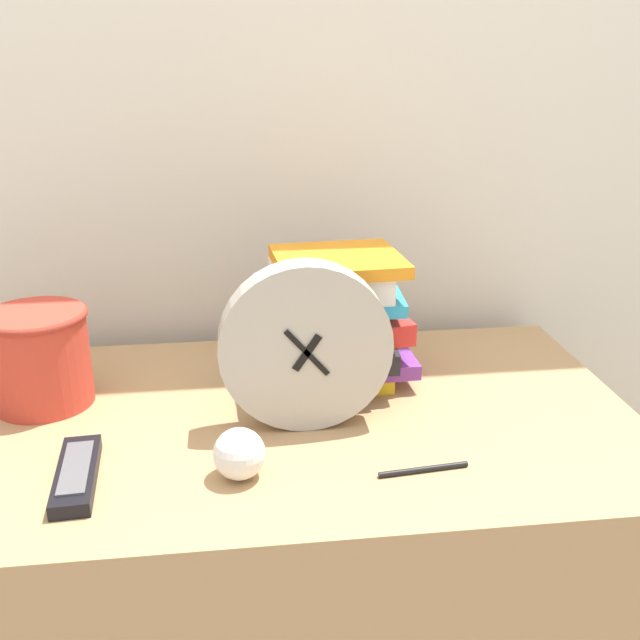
# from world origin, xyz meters

# --- Properties ---
(wall_back) EXTENTS (6.00, 0.04, 2.40)m
(wall_back) POSITION_xyz_m (0.00, 0.71, 1.20)
(wall_back) COLOR silver
(wall_back) RESTS_ON ground_plane
(desk) EXTENTS (1.17, 0.64, 0.72)m
(desk) POSITION_xyz_m (0.00, 0.32, 0.36)
(desk) COLOR tan
(desk) RESTS_ON ground_plane
(desk_clock) EXTENTS (0.25, 0.05, 0.25)m
(desk_clock) POSITION_xyz_m (0.07, 0.28, 0.85)
(desk_clock) COLOR #B7B2A8
(desk_clock) RESTS_ON desk
(book_stack) EXTENTS (0.26, 0.21, 0.22)m
(book_stack) POSITION_xyz_m (0.13, 0.43, 0.83)
(book_stack) COLOR yellow
(book_stack) RESTS_ON desk
(basket) EXTENTS (0.16, 0.16, 0.15)m
(basket) POSITION_xyz_m (-0.34, 0.41, 0.81)
(basket) COLOR #C63D2D
(basket) RESTS_ON desk
(tv_remote) EXTENTS (0.06, 0.18, 0.02)m
(tv_remote) POSITION_xyz_m (-0.25, 0.17, 0.73)
(tv_remote) COLOR black
(tv_remote) RESTS_ON desk
(crumpled_paper_ball) EXTENTS (0.07, 0.07, 0.07)m
(crumpled_paper_ball) POSITION_xyz_m (-0.03, 0.15, 0.76)
(crumpled_paper_ball) COLOR white
(crumpled_paper_ball) RESTS_ON desk
(pen) EXTENTS (0.13, 0.02, 0.01)m
(pen) POSITION_xyz_m (0.21, 0.13, 0.73)
(pen) COLOR black
(pen) RESTS_ON desk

